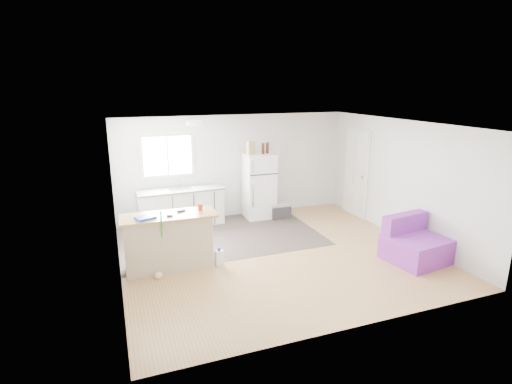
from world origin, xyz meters
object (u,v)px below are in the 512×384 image
peninsula (169,242)px  cooler (280,210)px  bottle_right (267,148)px  refrigerator (259,186)px  cleaner_jug (219,258)px  blue_tray (145,218)px  bottle_left (263,148)px  mop (160,264)px  cardboard_box (251,148)px  red_cup (200,207)px  purple_seat (414,245)px  kitchen_cabinets (181,207)px

peninsula → cooler: (2.86, 1.82, -0.30)m
peninsula → bottle_right: bottle_right is taller
refrigerator → cleaner_jug: 2.84m
blue_tray → bottle_left: (2.85, 2.08, 0.67)m
blue_tray → bottle_right: size_ratio=1.20×
mop → cardboard_box: 3.63m
bottle_left → cleaner_jug: bearing=-127.2°
refrigerator → blue_tray: 3.52m
peninsula → mop: (-0.20, -0.29, -0.26)m
red_cup → blue_tray: red_cup is taller
purple_seat → cleaner_jug: size_ratio=3.25×
peninsula → cardboard_box: size_ratio=5.29×
blue_tray → cooler: bearing=30.5°
kitchen_cabinets → cardboard_box: 2.04m
bottle_left → peninsula: bearing=-141.3°
peninsula → red_cup: size_ratio=13.22×
mop → bottle_left: (2.70, 2.29, 1.42)m
blue_tray → cleaner_jug: bearing=-5.4°
peninsula → refrigerator: refrigerator is taller
cardboard_box → purple_seat: bearing=-58.4°
kitchen_cabinets → red_cup: size_ratio=15.87×
purple_seat → bottle_left: 3.84m
cleaner_jug → bottle_left: bottle_left is taller
kitchen_cabinets → purple_seat: (3.57, -3.29, -0.14)m
red_cup → cardboard_box: 2.63m
purple_seat → red_cup: (-3.59, 1.23, 0.74)m
mop → bottle_left: size_ratio=4.66×
refrigerator → cleaner_jug: (-1.60, -2.26, -0.62)m
cardboard_box → bottle_right: bearing=5.4°
bottle_right → kitchen_cabinets: bearing=178.3°
kitchen_cabinets → purple_seat: 4.86m
cleaner_jug → red_cup: (-0.25, 0.24, 0.88)m
mop → red_cup: (0.78, 0.34, 0.79)m
blue_tray → bottle_right: 3.72m
cardboard_box → refrigerator: bearing=14.8°
blue_tray → bottle_right: bottle_right is taller
purple_seat → cardboard_box: bearing=113.8°
bottle_left → cardboard_box: bearing=178.2°
bottle_right → cleaner_jug: bearing=-128.7°
mop → cardboard_box: (2.40, 2.30, 1.44)m
refrigerator → purple_seat: bearing=-60.7°
refrigerator → blue_tray: (-2.78, -2.15, 0.22)m
kitchen_cabinets → peninsula: 2.19m
cleaner_jug → bottle_left: 3.14m
bottle_left → bottle_right: same height
mop → bottle_right: size_ratio=4.66×
refrigerator → cooler: size_ratio=3.18×
cardboard_box → bottle_left: 0.29m
kitchen_cabinets → peninsula: size_ratio=1.20×
cooler → purple_seat: (1.30, -3.00, 0.10)m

